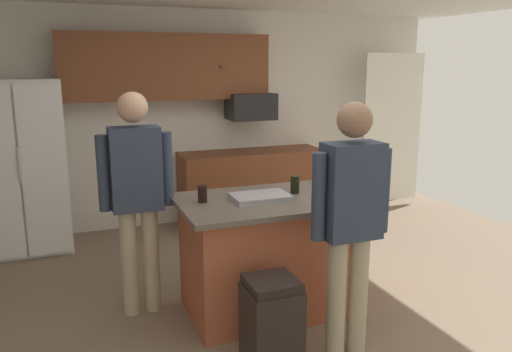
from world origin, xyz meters
TOP-DOWN VIEW (x-y plane):
  - floor at (0.00, 0.00)m, footprint 7.04×7.04m
  - back_wall at (0.00, 2.80)m, footprint 6.40×0.10m
  - french_door_window_panel at (2.60, 2.40)m, footprint 0.90×0.06m
  - cabinet_run_upper at (-0.40, 2.60)m, footprint 2.40×0.38m
  - cabinet_run_lower at (0.60, 2.48)m, footprint 1.80×0.63m
  - refrigerator at (-2.00, 2.38)m, footprint 0.89×0.76m
  - microwave_over_range at (0.60, 2.50)m, footprint 0.56×0.40m
  - kitchen_island at (-0.10, 0.19)m, footprint 1.43×0.92m
  - person_guest_left at (0.14, -0.60)m, footprint 0.57×0.23m
  - person_guest_by_door at (-1.08, 0.52)m, footprint 0.57×0.23m
  - tumbler_amber at (0.46, 0.49)m, footprint 0.07×0.07m
  - glass_dark_ale at (0.15, 0.27)m, footprint 0.07×0.07m
  - glass_short_whisky at (-0.62, 0.27)m, footprint 0.07×0.07m
  - serving_tray at (-0.19, 0.18)m, footprint 0.44×0.30m
  - trash_bin at (-0.39, -0.55)m, footprint 0.34×0.34m

SIDE VIEW (x-z plane):
  - floor at x=0.00m, z-range 0.00..0.00m
  - trash_bin at x=-0.39m, z-range 0.00..0.61m
  - cabinet_run_lower at x=0.60m, z-range 0.00..0.90m
  - kitchen_island at x=-0.10m, z-range 0.01..0.94m
  - refrigerator at x=-2.00m, z-range 0.00..1.81m
  - serving_tray at x=-0.19m, z-range 0.93..0.97m
  - tumbler_amber at x=0.46m, z-range 0.93..1.06m
  - glass_short_whisky at x=-0.62m, z-range 0.93..1.06m
  - glass_dark_ale at x=0.15m, z-range 0.93..1.08m
  - person_guest_left at x=0.14m, z-range 0.14..1.87m
  - person_guest_by_door at x=-1.08m, z-range 0.14..1.90m
  - french_door_window_panel at x=2.60m, z-range 0.10..2.10m
  - back_wall at x=0.00m, z-range 0.00..2.60m
  - microwave_over_range at x=0.60m, z-range 1.29..1.61m
  - cabinet_run_upper at x=-0.40m, z-range 1.55..2.30m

